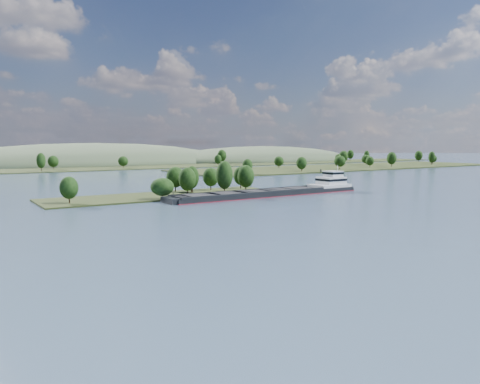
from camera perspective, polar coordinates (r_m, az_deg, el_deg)
ground at (r=145.89m, az=0.48°, el=-2.81°), size 1800.00×1800.00×0.00m
tree_island at (r=199.85m, az=-6.98°, el=0.73°), size 100.00×32.84×15.43m
right_bank at (r=433.14m, az=13.04°, el=3.07°), size 320.00×90.00×15.11m
back_shoreline at (r=410.08m, az=-20.66°, el=2.63°), size 900.00×60.00×15.71m
hill_east at (r=580.44m, az=2.76°, el=3.84°), size 260.00×140.00×36.00m
hill_west at (r=519.73m, az=-17.50°, el=3.30°), size 320.00×160.00×44.00m
cargo_barge at (r=202.38m, az=4.87°, el=0.11°), size 93.70×13.15×12.64m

